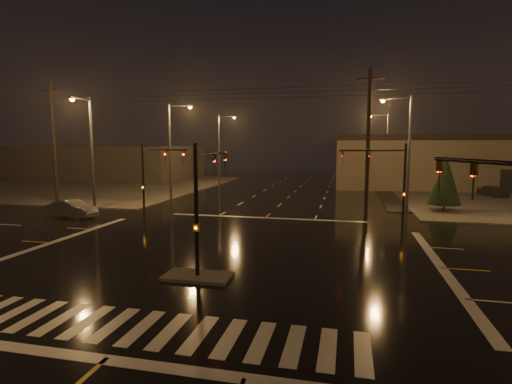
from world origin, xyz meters
TOP-DOWN VIEW (x-y plane):
  - ground at (0.00, 0.00)m, footprint 140.00×140.00m
  - sidewalk_nw at (-30.00, 30.00)m, footprint 36.00×36.00m
  - median_island at (0.00, -4.00)m, footprint 3.00×1.60m
  - crosswalk at (0.00, -9.00)m, footprint 15.00×2.60m
  - stop_bar_near at (0.00, -11.00)m, footprint 16.00×0.50m
  - stop_bar_far at (0.00, 11.00)m, footprint 16.00×0.50m
  - commercial_block at (-35.00, 42.00)m, footprint 30.00×18.00m
  - signal_mast_median at (0.00, -3.07)m, footprint 0.25×4.59m
  - signal_mast_ne at (9.50, 10.14)m, footprint 4.84×1.86m
  - signal_mast_nw at (-9.50, 10.14)m, footprint 4.84×1.86m
  - signal_mast_se at (10.23, -9.75)m, footprint 1.55×3.87m
  - streetlight_1 at (-11.18, 18.00)m, footprint 2.77×0.32m
  - streetlight_2 at (-11.18, 34.00)m, footprint 2.77×0.32m
  - streetlight_3 at (11.18, 16.00)m, footprint 2.77×0.32m
  - streetlight_4 at (11.18, 36.00)m, footprint 2.77×0.32m
  - streetlight_5 at (-16.00, 11.18)m, footprint 0.32×2.77m
  - utility_pole_0 at (-22.00, 14.00)m, footprint 2.20×0.32m
  - utility_pole_1 at (8.00, 14.00)m, footprint 2.20×0.32m
  - conifer_0 at (14.75, 17.22)m, footprint 2.74×2.74m
  - car_parked at (22.49, 29.32)m, footprint 2.85×4.15m
  - car_crossing at (-15.42, 7.70)m, footprint 4.50×2.11m

SIDE VIEW (x-z plane):
  - ground at x=0.00m, z-range 0.00..0.00m
  - crosswalk at x=0.00m, z-range 0.00..0.01m
  - stop_bar_near at x=0.00m, z-range 0.00..0.01m
  - stop_bar_far at x=0.00m, z-range 0.00..0.01m
  - sidewalk_nw at x=-30.00m, z-range 0.00..0.12m
  - median_island at x=0.00m, z-range 0.00..0.15m
  - car_parked at x=22.49m, z-range 0.00..1.31m
  - car_crossing at x=-15.42m, z-range 0.00..1.43m
  - commercial_block at x=-35.00m, z-range 0.00..5.60m
  - conifer_0 at x=14.75m, z-range 0.35..5.33m
  - signal_mast_se at x=10.23m, z-range 0.71..6.71m
  - signal_mast_median at x=0.00m, z-range 0.75..6.75m
  - signal_mast_ne at x=9.50m, z-range 0.79..6.79m
  - signal_mast_nw at x=-9.50m, z-range 0.79..6.79m
  - streetlight_1 at x=-11.18m, z-range 0.80..10.80m
  - streetlight_2 at x=-11.18m, z-range 0.80..10.80m
  - streetlight_3 at x=11.18m, z-range 0.80..10.80m
  - streetlight_4 at x=11.18m, z-range 0.80..10.80m
  - streetlight_5 at x=-16.00m, z-range 0.80..10.80m
  - utility_pole_0 at x=-22.00m, z-range 0.13..12.13m
  - utility_pole_1 at x=8.00m, z-range 0.13..12.13m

